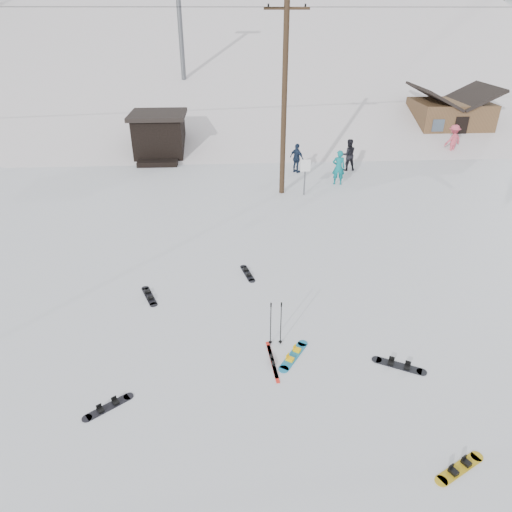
{
  "coord_description": "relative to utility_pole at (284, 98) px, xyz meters",
  "views": [
    {
      "loc": [
        -0.7,
        -8.22,
        8.39
      ],
      "look_at": [
        0.09,
        4.61,
        1.4
      ],
      "focal_mm": 32.0,
      "sensor_mm": 36.0,
      "label": 1
    }
  ],
  "objects": [
    {
      "name": "skier_navy",
      "position": [
        1.22,
        3.24,
        -3.84
      ],
      "size": [
        0.95,
        1.01,
        1.67
      ],
      "primitive_type": "imported",
      "rotation": [
        0.0,
        0.0,
        2.29
      ],
      "color": "#17243B",
      "rests_on": "ground"
    },
    {
      "name": "trail_sign",
      "position": [
        1.1,
        -0.42,
        -3.41
      ],
      "size": [
        0.5,
        0.09,
        1.85
      ],
      "color": "#595B60",
      "rests_on": "ground"
    },
    {
      "name": "hero_snowboard",
      "position": [
        -1.08,
        -12.63,
        -4.65
      ],
      "size": [
        0.94,
        1.29,
        0.1
      ],
      "rotation": [
        0.0,
        0.0,
        0.99
      ],
      "color": "#1B81B3",
      "rests_on": "ground"
    },
    {
      "name": "ridge_right",
      "position": [
        36.0,
        36.0,
        -15.68
      ],
      "size": [
        45.66,
        93.98,
        54.59
      ],
      "primitive_type": "cube",
      "rotation": [
        0.21,
        -0.05,
        -0.12
      ],
      "color": "silver",
      "rests_on": "ground"
    },
    {
      "name": "ski_slope",
      "position": [
        -2.0,
        41.0,
        -16.68
      ],
      "size": [
        60.0,
        85.24,
        65.97
      ],
      "primitive_type": "cube",
      "rotation": [
        0.31,
        0.0,
        0.0
      ],
      "color": "silver",
      "rests_on": "ground"
    },
    {
      "name": "skier_pink",
      "position": [
        11.73,
        6.22,
        -3.72
      ],
      "size": [
        1.43,
        1.15,
        1.93
      ],
      "primitive_type": "imported",
      "rotation": [
        0.0,
        0.0,
        3.55
      ],
      "color": "#C94759",
      "rests_on": "ground"
    },
    {
      "name": "board_scatter_b",
      "position": [
        -5.45,
        -9.4,
        -4.66
      ],
      "size": [
        0.67,
        1.26,
        0.09
      ],
      "rotation": [
        0.0,
        0.0,
        1.97
      ],
      "color": "black",
      "rests_on": "ground"
    },
    {
      "name": "board_scatter_f",
      "position": [
        -2.14,
        -8.13,
        -4.66
      ],
      "size": [
        0.5,
        1.26,
        0.09
      ],
      "rotation": [
        0.0,
        0.0,
        1.82
      ],
      "color": "black",
      "rests_on": "ground"
    },
    {
      "name": "lift_hut",
      "position": [
        -7.0,
        6.94,
        -3.32
      ],
      "size": [
        3.4,
        4.1,
        2.75
      ],
      "color": "black",
      "rests_on": "ground"
    },
    {
      "name": "utility_pole",
      "position": [
        0.0,
        0.0,
        0.0
      ],
      "size": [
        2.0,
        0.26,
        9.0
      ],
      "color": "#3A2819",
      "rests_on": "ground"
    },
    {
      "name": "board_scatter_e",
      "position": [
        1.89,
        -16.3,
        -4.66
      ],
      "size": [
        1.26,
        0.77,
        0.1
      ],
      "rotation": [
        0.0,
        0.0,
        0.48
      ],
      "color": "gold",
      "rests_on": "ground"
    },
    {
      "name": "lift_tower_near",
      "position": [
        -6.0,
        16.0,
        3.18
      ],
      "size": [
        2.2,
        0.36,
        8.0
      ],
      "color": "#595B60",
      "rests_on": "ski_slope"
    },
    {
      "name": "skier_dark",
      "position": [
        4.26,
        3.48,
        -3.77
      ],
      "size": [
        0.93,
        0.74,
        1.83
      ],
      "primitive_type": "imported",
      "rotation": [
        0.0,
        0.0,
        3.2
      ],
      "color": "black",
      "rests_on": "ground"
    },
    {
      "name": "ski_poles",
      "position": [
        -1.53,
        -12.07,
        -3.96
      ],
      "size": [
        0.39,
        0.1,
        1.4
      ],
      "color": "black",
      "rests_on": "ground"
    },
    {
      "name": "board_scatter_d",
      "position": [
        1.68,
        -13.19,
        -4.65
      ],
      "size": [
        1.31,
        0.82,
        0.1
      ],
      "rotation": [
        0.0,
        0.0,
        -0.48
      ],
      "color": "black",
      "rests_on": "ground"
    },
    {
      "name": "hero_skis",
      "position": [
        -1.67,
        -12.81,
        -4.66
      ],
      "size": [
        0.24,
        1.64,
        0.09
      ],
      "rotation": [
        0.0,
        0.0,
        0.09
      ],
      "color": "red",
      "rests_on": "ground"
    },
    {
      "name": "cabin",
      "position": [
        13.0,
        10.0,
        -3.2
      ],
      "size": [
        5.39,
        4.4,
        3.77
      ],
      "color": "brown",
      "rests_on": "ground"
    },
    {
      "name": "ground",
      "position": [
        -2.0,
        -14.0,
        -4.68
      ],
      "size": [
        200.0,
        200.0,
        0.0
      ],
      "primitive_type": "plane",
      "color": "silver",
      "rests_on": "ground"
    },
    {
      "name": "treeline_crest",
      "position": [
        -2.0,
        72.0,
        -4.68
      ],
      "size": [
        50.0,
        6.0,
        10.0
      ],
      "primitive_type": null,
      "color": "black",
      "rests_on": "ski_slope"
    },
    {
      "name": "skier_teal",
      "position": [
        3.15,
        1.1,
        -3.75
      ],
      "size": [
        0.73,
        0.53,
        1.86
      ],
      "primitive_type": "imported",
      "rotation": [
        0.0,
        0.0,
        3.01
      ],
      "color": "#0B6E74",
      "rests_on": "ground"
    },
    {
      "name": "board_scatter_a",
      "position": [
        -5.75,
        -14.17,
        -4.66
      ],
      "size": [
        1.08,
        0.87,
        0.09
      ],
      "rotation": [
        0.0,
        0.0,
        0.64
      ],
      "color": "black",
      "rests_on": "ground"
    }
  ]
}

